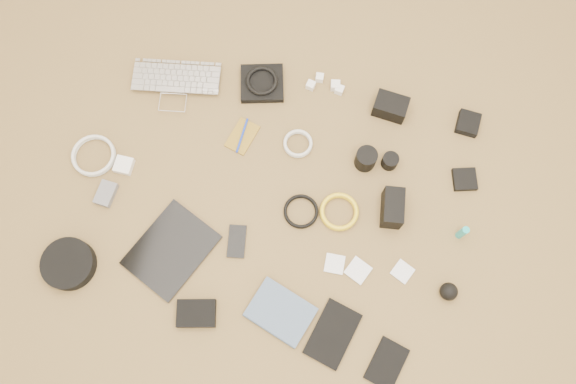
% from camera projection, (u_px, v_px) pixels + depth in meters
% --- Properties ---
extents(laptop, '(0.36, 0.28, 0.03)m').
position_uv_depth(laptop, '(175.00, 89.00, 2.06)').
color(laptop, '#B7B7BB').
rests_on(laptop, ground).
extents(headphone_pouch, '(0.19, 0.18, 0.03)m').
position_uv_depth(headphone_pouch, '(262.00, 83.00, 2.07)').
color(headphone_pouch, black).
rests_on(headphone_pouch, ground).
extents(headphones, '(0.15, 0.15, 0.02)m').
position_uv_depth(headphones, '(262.00, 81.00, 2.05)').
color(headphones, black).
rests_on(headphones, headphone_pouch).
extents(charger_a, '(0.04, 0.04, 0.03)m').
position_uv_depth(charger_a, '(311.00, 85.00, 2.06)').
color(charger_a, white).
rests_on(charger_a, ground).
extents(charger_b, '(0.03, 0.03, 0.03)m').
position_uv_depth(charger_b, '(320.00, 78.00, 2.07)').
color(charger_b, white).
rests_on(charger_b, ground).
extents(charger_c, '(0.03, 0.03, 0.03)m').
position_uv_depth(charger_c, '(339.00, 90.00, 2.06)').
color(charger_c, white).
rests_on(charger_c, ground).
extents(charger_d, '(0.04, 0.04, 0.03)m').
position_uv_depth(charger_d, '(335.00, 86.00, 2.06)').
color(charger_d, white).
rests_on(charger_d, ground).
extents(dslr_camera, '(0.12, 0.09, 0.07)m').
position_uv_depth(dslr_camera, '(390.00, 107.00, 2.02)').
color(dslr_camera, black).
rests_on(dslr_camera, ground).
extents(lens_pouch, '(0.08, 0.09, 0.03)m').
position_uv_depth(lens_pouch, '(468.00, 123.00, 2.02)').
color(lens_pouch, black).
rests_on(lens_pouch, ground).
extents(notebook_olive, '(0.11, 0.14, 0.01)m').
position_uv_depth(notebook_olive, '(242.00, 136.00, 2.02)').
color(notebook_olive, olive).
rests_on(notebook_olive, ground).
extents(pen_blue, '(0.01, 0.13, 0.01)m').
position_uv_depth(pen_blue, '(242.00, 135.00, 2.01)').
color(pen_blue, '#1631B3').
rests_on(pen_blue, notebook_olive).
extents(cable_white_a, '(0.13, 0.13, 0.01)m').
position_uv_depth(cable_white_a, '(298.00, 144.00, 2.00)').
color(cable_white_a, silver).
rests_on(cable_white_a, ground).
extents(lens_a, '(0.10, 0.10, 0.08)m').
position_uv_depth(lens_a, '(366.00, 159.00, 1.95)').
color(lens_a, black).
rests_on(lens_a, ground).
extents(lens_b, '(0.07, 0.07, 0.05)m').
position_uv_depth(lens_b, '(390.00, 161.00, 1.97)').
color(lens_b, black).
rests_on(lens_b, ground).
extents(card_reader, '(0.10, 0.10, 0.02)m').
position_uv_depth(card_reader, '(465.00, 179.00, 1.96)').
color(card_reader, black).
rests_on(card_reader, ground).
extents(power_brick, '(0.06, 0.06, 0.03)m').
position_uv_depth(power_brick, '(124.00, 165.00, 1.97)').
color(power_brick, white).
rests_on(power_brick, ground).
extents(cable_white_b, '(0.17, 0.17, 0.01)m').
position_uv_depth(cable_white_b, '(94.00, 156.00, 1.99)').
color(cable_white_b, silver).
rests_on(cable_white_b, ground).
extents(cable_black, '(0.13, 0.13, 0.01)m').
position_uv_depth(cable_black, '(301.00, 212.00, 1.93)').
color(cable_black, black).
rests_on(cable_black, ground).
extents(cable_yellow, '(0.14, 0.14, 0.02)m').
position_uv_depth(cable_yellow, '(339.00, 212.00, 1.93)').
color(cable_yellow, yellow).
rests_on(cable_yellow, ground).
extents(flash, '(0.08, 0.13, 0.09)m').
position_uv_depth(flash, '(392.00, 208.00, 1.90)').
color(flash, black).
rests_on(flash, ground).
extents(lens_cleaner, '(0.03, 0.03, 0.08)m').
position_uv_depth(lens_cleaner, '(462.00, 232.00, 1.88)').
color(lens_cleaner, '#19A3A6').
rests_on(lens_cleaner, ground).
extents(battery_charger, '(0.06, 0.09, 0.02)m').
position_uv_depth(battery_charger, '(106.00, 194.00, 1.95)').
color(battery_charger, slate).
rests_on(battery_charger, ground).
extents(tablet, '(0.31, 0.35, 0.01)m').
position_uv_depth(tablet, '(171.00, 250.00, 1.90)').
color(tablet, black).
rests_on(tablet, ground).
extents(phone, '(0.08, 0.12, 0.01)m').
position_uv_depth(phone, '(237.00, 241.00, 1.91)').
color(phone, black).
rests_on(phone, ground).
extents(filter_case_left, '(0.07, 0.07, 0.01)m').
position_uv_depth(filter_case_left, '(335.00, 264.00, 1.88)').
color(filter_case_left, silver).
rests_on(filter_case_left, ground).
extents(filter_case_mid, '(0.09, 0.09, 0.01)m').
position_uv_depth(filter_case_mid, '(358.00, 270.00, 1.88)').
color(filter_case_mid, silver).
rests_on(filter_case_mid, ground).
extents(filter_case_right, '(0.08, 0.08, 0.01)m').
position_uv_depth(filter_case_right, '(402.00, 272.00, 1.88)').
color(filter_case_right, silver).
rests_on(filter_case_right, ground).
extents(air_blower, '(0.08, 0.08, 0.06)m').
position_uv_depth(air_blower, '(449.00, 292.00, 1.83)').
color(air_blower, black).
rests_on(air_blower, ground).
extents(headphone_case, '(0.23, 0.23, 0.05)m').
position_uv_depth(headphone_case, '(69.00, 264.00, 1.86)').
color(headphone_case, black).
rests_on(headphone_case, ground).
extents(drive_case, '(0.14, 0.12, 0.03)m').
position_uv_depth(drive_case, '(196.00, 313.00, 1.83)').
color(drive_case, black).
rests_on(drive_case, ground).
extents(paperback, '(0.24, 0.21, 0.02)m').
position_uv_depth(paperback, '(268.00, 332.00, 1.81)').
color(paperback, '#455A76').
rests_on(paperback, ground).
extents(notebook_black_a, '(0.17, 0.22, 0.01)m').
position_uv_depth(notebook_black_a, '(333.00, 334.00, 1.82)').
color(notebook_black_a, black).
rests_on(notebook_black_a, ground).
extents(notebook_black_b, '(0.13, 0.17, 0.01)m').
position_uv_depth(notebook_black_b, '(387.00, 364.00, 1.79)').
color(notebook_black_b, black).
rests_on(notebook_black_b, ground).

